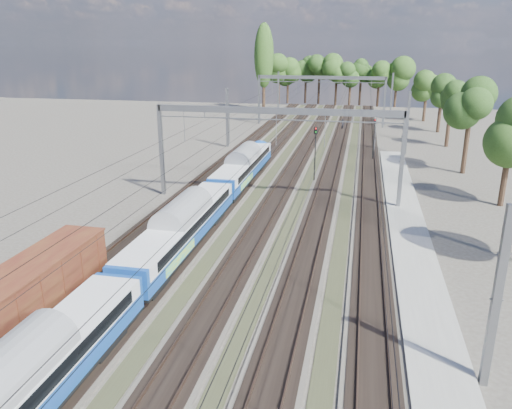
% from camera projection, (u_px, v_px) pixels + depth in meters
% --- Properties ---
extents(track_bed, '(21.00, 130.00, 0.34)m').
position_uv_depth(track_bed, '(296.00, 165.00, 62.35)').
color(track_bed, '#47423A').
rests_on(track_bed, ground).
extents(platform, '(3.00, 70.00, 0.30)m').
position_uv_depth(platform, '(413.00, 249.00, 36.70)').
color(platform, gray).
rests_on(platform, ground).
extents(catenary, '(25.65, 130.00, 9.00)m').
position_uv_depth(catenary, '(307.00, 107.00, 67.50)').
color(catenary, slate).
rests_on(catenary, ground).
extents(tree_belt, '(38.77, 101.90, 11.88)m').
position_uv_depth(tree_belt, '(364.00, 77.00, 101.32)').
color(tree_belt, black).
rests_on(tree_belt, ground).
extents(poplar, '(4.40, 4.40, 19.04)m').
position_uv_depth(poplar, '(264.00, 56.00, 110.91)').
color(poplar, black).
rests_on(poplar, ground).
extents(emu_train, '(2.71, 57.38, 3.96)m').
position_uv_depth(emu_train, '(181.00, 223.00, 35.68)').
color(emu_train, black).
rests_on(emu_train, ground).
extents(freight_boxcar, '(2.74, 13.24, 3.41)m').
position_uv_depth(freight_boxcar, '(21.00, 296.00, 25.88)').
color(freight_boxcar, black).
rests_on(freight_boxcar, ground).
extents(worker, '(0.67, 0.80, 1.88)m').
position_uv_depth(worker, '(343.00, 125.00, 88.02)').
color(worker, black).
rests_on(worker, ground).
extents(signal_near, '(0.43, 0.40, 5.98)m').
position_uv_depth(signal_near, '(315.00, 147.00, 54.61)').
color(signal_near, black).
rests_on(signal_near, ground).
extents(signal_far, '(0.39, 0.37, 5.45)m').
position_uv_depth(signal_far, '(374.00, 134.00, 64.15)').
color(signal_far, black).
rests_on(signal_far, ground).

